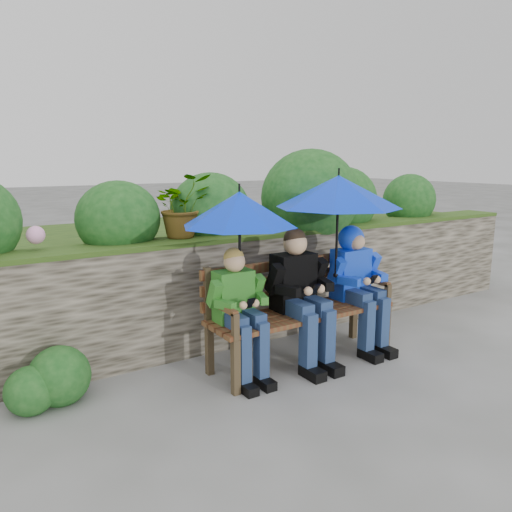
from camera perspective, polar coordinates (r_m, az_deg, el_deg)
ground at (r=4.24m, az=0.74°, el=-12.94°), size 60.00×60.00×0.00m
garden_backdrop at (r=5.43m, az=-8.28°, el=-1.01°), size 8.00×2.82×1.86m
park_bench at (r=4.30m, az=4.78°, el=-5.43°), size 1.68×0.49×0.89m
boy_left at (r=3.89m, az=-1.90°, el=-5.82°), size 0.45×0.52×1.05m
boy_middle at (r=4.18m, az=5.13°, el=-3.99°), size 0.53×0.62×1.16m
boy_right at (r=4.60m, az=11.50°, el=-2.37°), size 0.51×0.62×1.13m
umbrella_left at (r=3.79m, az=-1.90°, el=5.37°), size 0.90×0.90×0.86m
umbrella_right at (r=4.33m, az=9.39°, el=7.27°), size 1.08×1.08×0.95m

